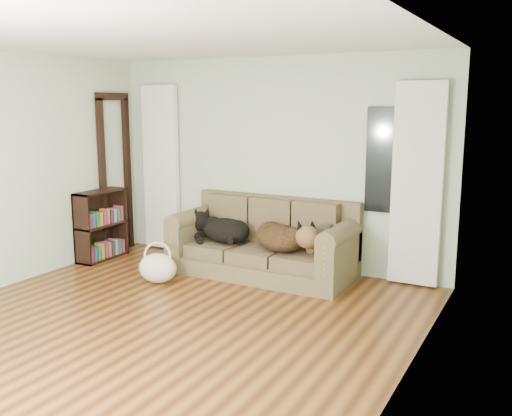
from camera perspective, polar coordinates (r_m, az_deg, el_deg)
The scene contains 14 objects.
floor at distance 5.41m, azimuth -10.36°, elevation -11.86°, with size 5.00×5.00×0.00m, color #3C1E0D.
ceiling at distance 5.04m, azimuth -11.37°, elevation 16.64°, with size 5.00×5.00×0.00m, color white.
wall_back at distance 7.17m, azimuth 1.79°, elevation 4.56°, with size 4.50×0.04×2.60m, color #B1C5AA.
wall_right at distance 4.07m, azimuth 14.72°, elevation -0.40°, with size 0.04×5.00×2.60m, color #B1C5AA.
curtain_left at distance 8.01m, azimuth -9.47°, elevation 3.97°, with size 0.55×0.08×2.25m, color white.
curtain_right at distance 6.52m, azimuth 15.80°, elevation 2.23°, with size 0.55×0.08×2.25m, color white.
window_pane at distance 6.62m, azimuth 13.04°, elevation 4.66°, with size 0.50×0.03×1.20m, color black.
door_casing at distance 8.06m, azimuth -13.88°, elevation 3.13°, with size 0.07×0.60×2.10m, color black.
sofa at distance 6.81m, azimuth 0.56°, elevation -3.03°, with size 2.18×0.94×0.89m, color brown.
dog_black_lab at distance 7.04m, azimuth -3.31°, elevation -2.33°, with size 0.71×0.50×0.30m, color black.
dog_shepherd at distance 6.61m, azimuth 2.71°, elevation -3.10°, with size 0.75×0.53×0.33m, color black.
tv_remote at distance 6.22m, azimuth 7.36°, elevation -1.77°, with size 0.05×0.17×0.02m, color black.
tote_bag at distance 6.68m, azimuth -9.79°, elevation -6.02°, with size 0.47×0.36×0.34m, color beige.
bookshelf at distance 7.76m, azimuth -15.24°, elevation -1.33°, with size 0.27×0.73×0.91m, color black.
Camera 1 is at (3.15, -3.89, 2.05)m, focal length 40.00 mm.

